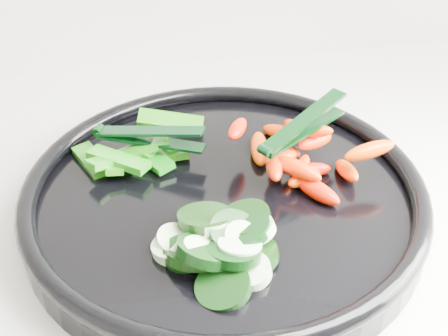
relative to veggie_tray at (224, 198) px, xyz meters
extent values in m
cube|color=silver|center=(-0.08, 0.03, -0.04)|extent=(2.02, 0.62, 0.03)
cylinder|color=black|center=(0.00, 0.00, -0.01)|extent=(0.45, 0.45, 0.02)
torus|color=black|center=(0.00, 0.00, 0.01)|extent=(0.46, 0.46, 0.02)
cylinder|color=black|center=(-0.02, -0.12, 0.01)|extent=(0.06, 0.06, 0.03)
cylinder|color=#DAEDBD|center=(-0.02, -0.10, 0.01)|extent=(0.04, 0.04, 0.02)
cylinder|color=black|center=(-0.04, -0.08, 0.01)|extent=(0.05, 0.05, 0.03)
cylinder|color=#DFFBC8|center=(-0.03, -0.07, 0.01)|extent=(0.05, 0.05, 0.02)
cylinder|color=black|center=(-0.03, -0.08, 0.01)|extent=(0.05, 0.05, 0.02)
cylinder|color=#D9ECBD|center=(-0.05, -0.06, 0.01)|extent=(0.05, 0.05, 0.02)
cylinder|color=black|center=(0.01, -0.09, 0.01)|extent=(0.06, 0.06, 0.02)
cylinder|color=beige|center=(0.00, -0.11, 0.01)|extent=(0.05, 0.05, 0.02)
cylinder|color=black|center=(-0.02, -0.06, 0.01)|extent=(0.06, 0.06, 0.02)
cylinder|color=#DEFCC9|center=(-0.02, -0.05, 0.01)|extent=(0.05, 0.05, 0.02)
cylinder|color=black|center=(-0.04, -0.06, 0.01)|extent=(0.04, 0.04, 0.01)
cylinder|color=beige|center=(-0.05, -0.07, 0.01)|extent=(0.05, 0.05, 0.02)
cylinder|color=black|center=(-0.05, -0.08, 0.01)|extent=(0.05, 0.05, 0.01)
cylinder|color=beige|center=(-0.03, -0.07, 0.01)|extent=(0.04, 0.04, 0.01)
cylinder|color=black|center=(0.01, -0.07, 0.02)|extent=(0.06, 0.07, 0.03)
cylinder|color=#C8E9BB|center=(0.01, -0.07, 0.02)|extent=(0.05, 0.05, 0.02)
cylinder|color=black|center=(-0.02, -0.05, 0.02)|extent=(0.05, 0.05, 0.02)
cylinder|color=beige|center=(-0.02, -0.05, 0.02)|extent=(0.04, 0.04, 0.02)
cylinder|color=black|center=(-0.03, -0.09, 0.02)|extent=(0.06, 0.06, 0.03)
cylinder|color=beige|center=(-0.03, -0.09, 0.02)|extent=(0.04, 0.04, 0.03)
cylinder|color=black|center=(0.00, -0.07, 0.02)|extent=(0.06, 0.05, 0.03)
cylinder|color=beige|center=(0.00, -0.08, 0.02)|extent=(0.04, 0.04, 0.02)
cylinder|color=black|center=(0.01, -0.05, 0.02)|extent=(0.05, 0.05, 0.02)
cylinder|color=beige|center=(0.01, -0.06, 0.02)|extent=(0.03, 0.03, 0.02)
cylinder|color=black|center=(-0.01, -0.09, 0.02)|extent=(0.05, 0.05, 0.02)
cylinder|color=#D6F3C2|center=(0.00, -0.09, 0.02)|extent=(0.05, 0.05, 0.02)
ellipsoid|color=#FF1A00|center=(0.08, 0.01, 0.01)|extent=(0.03, 0.04, 0.02)
ellipsoid|color=#FF2B00|center=(0.08, 0.00, 0.01)|extent=(0.05, 0.04, 0.02)
ellipsoid|color=#FF2900|center=(0.08, -0.02, 0.01)|extent=(0.04, 0.05, 0.02)
ellipsoid|color=#F22500|center=(0.07, 0.05, 0.01)|extent=(0.04, 0.04, 0.02)
ellipsoid|color=#DB5000|center=(0.12, 0.01, 0.01)|extent=(0.02, 0.05, 0.03)
ellipsoid|color=#EC1B00|center=(0.09, 0.01, 0.01)|extent=(0.04, 0.02, 0.02)
ellipsoid|color=#FA2600|center=(0.07, 0.08, 0.01)|extent=(0.04, 0.05, 0.02)
ellipsoid|color=#F55000|center=(0.05, 0.06, 0.01)|extent=(0.03, 0.05, 0.02)
ellipsoid|color=#EB3900|center=(0.05, 0.01, 0.03)|extent=(0.02, 0.05, 0.02)
ellipsoid|color=#E63600|center=(0.08, 0.06, 0.03)|extent=(0.02, 0.06, 0.03)
ellipsoid|color=#FC1300|center=(0.06, 0.03, 0.03)|extent=(0.02, 0.04, 0.02)
ellipsoid|color=#F84700|center=(0.07, 0.00, 0.03)|extent=(0.05, 0.05, 0.02)
ellipsoid|color=red|center=(0.06, 0.02, 0.03)|extent=(0.05, 0.03, 0.02)
ellipsoid|color=#FB1700|center=(0.10, 0.04, 0.03)|extent=(0.05, 0.04, 0.02)
ellipsoid|color=#FF1A00|center=(0.09, 0.04, 0.04)|extent=(0.04, 0.03, 0.02)
ellipsoid|color=#EF2000|center=(0.02, 0.05, 0.04)|extent=(0.03, 0.05, 0.02)
ellipsoid|color=red|center=(0.07, 0.03, 0.04)|extent=(0.04, 0.04, 0.02)
ellipsoid|color=#DD5300|center=(0.14, 0.00, 0.04)|extent=(0.05, 0.02, 0.02)
cube|color=#0D6109|center=(-0.06, 0.06, 0.01)|extent=(0.04, 0.06, 0.02)
cube|color=#1F6B0A|center=(-0.06, 0.08, 0.01)|extent=(0.04, 0.05, 0.02)
cube|color=#18720A|center=(-0.05, 0.08, 0.01)|extent=(0.03, 0.05, 0.02)
cube|color=#1D6C0A|center=(-0.05, 0.07, 0.01)|extent=(0.05, 0.02, 0.02)
cube|color=#18750B|center=(-0.07, 0.08, 0.01)|extent=(0.04, 0.06, 0.02)
cube|color=#0B6609|center=(-0.12, 0.07, 0.01)|extent=(0.04, 0.06, 0.01)
cube|color=#176809|center=(-0.10, 0.06, 0.01)|extent=(0.02, 0.06, 0.03)
cube|color=#106309|center=(-0.07, 0.07, 0.02)|extent=(0.06, 0.02, 0.02)
cube|color=#0F6C0A|center=(-0.10, 0.05, 0.02)|extent=(0.05, 0.04, 0.02)
cube|color=#25730B|center=(-0.09, 0.05, 0.02)|extent=(0.06, 0.05, 0.01)
cube|color=#196609|center=(-0.04, 0.11, 0.02)|extent=(0.07, 0.04, 0.02)
cylinder|color=black|center=(0.04, 0.00, 0.05)|extent=(0.01, 0.01, 0.01)
cube|color=black|center=(0.08, 0.03, 0.05)|extent=(0.10, 0.08, 0.00)
cube|color=black|center=(0.08, 0.03, 0.06)|extent=(0.10, 0.08, 0.02)
cylinder|color=black|center=(-0.11, 0.09, 0.03)|extent=(0.01, 0.01, 0.01)
cube|color=black|center=(-0.06, 0.07, 0.02)|extent=(0.11, 0.06, 0.00)
cube|color=black|center=(-0.06, 0.07, 0.04)|extent=(0.11, 0.06, 0.02)
camera|label=1|loc=(-0.08, -0.45, 0.36)|focal=50.00mm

